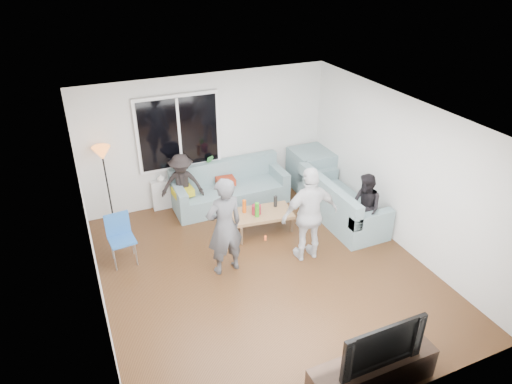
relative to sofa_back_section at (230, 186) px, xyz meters
name	(u,v)px	position (x,y,z in m)	size (l,w,h in m)	color
floor	(265,272)	(-0.26, -2.27, -0.45)	(5.00, 5.50, 0.04)	#56351C
ceiling	(267,118)	(-0.26, -2.27, 2.20)	(5.00, 5.50, 0.04)	white
wall_back	(208,138)	(-0.26, 0.50, 0.88)	(5.00, 0.04, 2.60)	silver
wall_front	(380,328)	(-0.26, -5.04, 0.88)	(5.00, 0.04, 2.60)	silver
wall_left	(90,241)	(-2.78, -2.27, 0.88)	(0.04, 5.50, 2.60)	silver
wall_right	(401,173)	(2.26, -2.27, 0.88)	(0.04, 5.50, 2.60)	silver
window_frame	(179,132)	(-0.86, 0.42, 1.12)	(1.62, 0.06, 1.47)	white
window_glass	(179,133)	(-0.86, 0.38, 1.12)	(1.50, 0.02, 1.35)	black
window_mullion	(179,133)	(-0.86, 0.37, 1.12)	(0.05, 0.03, 1.35)	white
radiator	(184,190)	(-0.86, 0.38, -0.11)	(1.30, 0.12, 0.62)	silver
potted_plant	(209,164)	(-0.32, 0.35, 0.39)	(0.21, 0.17, 0.39)	#2B6C2F
vase	(161,178)	(-1.31, 0.35, 0.27)	(0.15, 0.15, 0.16)	white
sofa_back_section	(230,186)	(0.00, 0.00, 0.00)	(2.30, 0.85, 0.85)	gray
sofa_right_section	(343,200)	(1.76, -1.39, 0.00)	(0.85, 2.00, 0.85)	gray
sofa_corner	(312,169)	(1.89, 0.00, 0.00)	(0.85, 0.85, 0.85)	gray
cushion_yellow	(183,192)	(-0.98, -0.02, 0.09)	(0.38, 0.32, 0.14)	gold
cushion_red	(226,181)	(-0.08, 0.06, 0.09)	(0.36, 0.30, 0.13)	maroon
coffee_table	(262,222)	(0.17, -1.17, -0.22)	(1.10, 0.60, 0.40)	olive
pitcher	(256,210)	(0.07, -1.16, 0.06)	(0.17, 0.17, 0.17)	maroon
side_chair	(122,241)	(-2.31, -1.11, 0.01)	(0.40, 0.40, 0.86)	#275EA9
floor_lamp	(108,187)	(-2.31, 0.22, 0.36)	(0.32, 0.32, 1.56)	orange
player_left	(224,227)	(-0.83, -1.98, 0.41)	(0.61, 0.40, 1.68)	#434448
player_right	(310,215)	(0.57, -2.19, 0.41)	(0.98, 0.41, 1.67)	silver
spectator_right	(365,207)	(1.76, -2.07, 0.20)	(0.60, 0.47, 1.24)	black
spectator_back	(182,185)	(-0.97, 0.03, 0.21)	(0.81, 0.47, 1.26)	black
tv_console	(372,373)	(0.00, -4.77, -0.20)	(1.60, 0.40, 0.44)	#322119
television	(378,341)	(0.00, -4.77, 0.32)	(1.08, 0.14, 0.62)	black
bottle_e	(275,201)	(0.50, -1.06, 0.08)	(0.07, 0.07, 0.21)	black
bottle_a	(244,206)	(-0.12, -1.03, 0.10)	(0.07, 0.07, 0.25)	#DE520D
bottle_b	(257,210)	(0.04, -1.26, 0.11)	(0.08, 0.08, 0.27)	#2E991B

